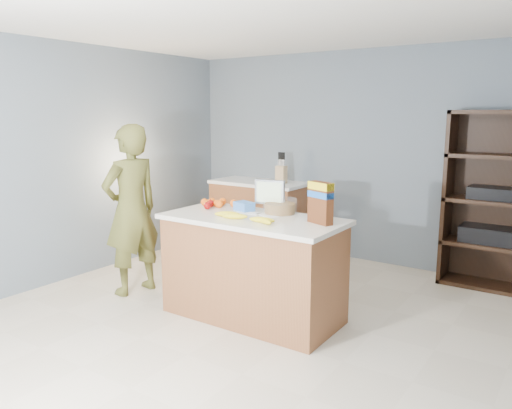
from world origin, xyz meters
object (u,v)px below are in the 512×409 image
Objects in this scene: person at (131,210)px; counter_peninsula at (253,272)px; shelving_unit at (493,204)px; cereal_box at (321,200)px; tv at (270,194)px.

counter_peninsula is at bearing 104.65° from person.
shelving_unit is 5.38× the size of cereal_box.
person is (-2.89, -2.20, -0.03)m from shelving_unit.
shelving_unit is 2.19m from cereal_box.
shelving_unit is at bearing 63.87° from cereal_box.
shelving_unit reaches higher than cereal_box.
counter_peninsula is at bearing -127.11° from shelving_unit.
tv is at bearing 117.08° from person.
counter_peninsula is 0.90m from cereal_box.
person reaches higher than cereal_box.
counter_peninsula is 2.61m from shelving_unit.
tv is 0.65m from cereal_box.
shelving_unit is 6.38× the size of tv.
person is 1.96m from cereal_box.
tv is at bearing 94.06° from counter_peninsula.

